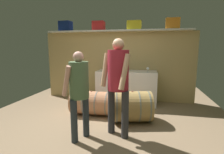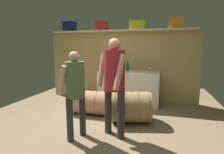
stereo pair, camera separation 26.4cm
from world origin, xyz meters
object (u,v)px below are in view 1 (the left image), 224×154
object	(u,v)px
toolcase_orange	(173,24)
wine_barrel_far	(132,106)
work_cabinet	(127,87)
wine_bottle_green	(125,66)
wine_glass	(148,69)
toolcase_navy	(66,26)
visitor_tasting	(118,78)
wine_barrel_near	(91,103)
toolcase_yellow	(134,25)
winemaker_pouring	(79,87)
wine_bottle_clear	(105,66)
toolcase_red	(99,26)

from	to	relation	value
toolcase_orange	wine_barrel_far	size ratio (longest dim) A/B	0.39
work_cabinet	wine_bottle_green	bearing A→B (deg)	127.80
work_cabinet	wine_glass	world-z (taller)	wine_glass
toolcase_navy	wine_barrel_far	bearing A→B (deg)	-30.27
wine_glass	visitor_tasting	size ratio (longest dim) A/B	0.08
wine_barrel_near	wine_glass	bearing A→B (deg)	33.08
wine_barrel_near	toolcase_yellow	bearing A→B (deg)	53.85
wine_glass	wine_barrel_far	xyz separation A→B (m)	(-0.30, -1.06, -0.69)
toolcase_yellow	wine_barrel_near	distance (m)	2.40
work_cabinet	winemaker_pouring	size ratio (longest dim) A/B	1.09
toolcase_yellow	toolcase_orange	distance (m)	1.00
toolcase_navy	wine_glass	distance (m)	2.72
toolcase_orange	toolcase_navy	bearing A→B (deg)	-175.93
wine_barrel_near	wine_barrel_far	distance (m)	0.99
wine_bottle_clear	wine_barrel_far	size ratio (longest dim) A/B	0.37
wine_barrel_near	winemaker_pouring	size ratio (longest dim) A/B	0.62
toolcase_navy	visitor_tasting	bearing A→B (deg)	-43.65
toolcase_orange	wine_barrel_near	distance (m)	2.93
wine_glass	winemaker_pouring	xyz separation A→B (m)	(-1.09, -1.99, -0.09)
toolcase_navy	toolcase_orange	world-z (taller)	toolcase_navy
toolcase_navy	visitor_tasting	distance (m)	3.07
work_cabinet	toolcase_orange	bearing A→B (deg)	10.85
wine_barrel_near	visitor_tasting	distance (m)	1.41
toolcase_navy	toolcase_yellow	world-z (taller)	toolcase_navy
toolcase_yellow	visitor_tasting	xyz separation A→B (m)	(-0.08, -2.10, -1.11)
wine_bottle_clear	wine_bottle_green	bearing A→B (deg)	21.20
winemaker_pouring	toolcase_orange	bearing A→B (deg)	-10.18
toolcase_yellow	wine_barrel_far	size ratio (longest dim) A/B	0.41
wine_bottle_clear	wine_bottle_green	size ratio (longest dim) A/B	1.20
toolcase_yellow	work_cabinet	world-z (taller)	toolcase_yellow
toolcase_orange	wine_bottle_clear	xyz separation A→B (m)	(-1.74, -0.36, -1.10)
toolcase_red	work_cabinet	bearing A→B (deg)	-14.79
wine_barrel_near	wine_barrel_far	bearing A→B (deg)	-13.05
wine_bottle_clear	wine_barrel_near	distance (m)	1.18
visitor_tasting	wine_bottle_green	bearing A→B (deg)	-58.01
wine_bottle_green	wine_barrel_near	bearing A→B (deg)	-121.53
wine_barrel_near	wine_barrel_far	xyz separation A→B (m)	(0.97, -0.21, 0.05)
wine_bottle_green	winemaker_pouring	distance (m)	2.26
work_cabinet	visitor_tasting	world-z (taller)	visitor_tasting
wine_glass	wine_barrel_far	distance (m)	1.30
work_cabinet	wine_bottle_clear	world-z (taller)	wine_bottle_clear
wine_glass	wine_barrel_far	bearing A→B (deg)	-105.65
toolcase_navy	wine_barrel_near	xyz separation A→B (m)	(1.16, -1.22, -1.90)
work_cabinet	wine_bottle_clear	xyz separation A→B (m)	(-0.57, -0.13, 0.61)
wine_bottle_green	wine_glass	xyz separation A→B (m)	(0.62, -0.21, -0.03)
wine_bottle_clear	wine_glass	world-z (taller)	wine_bottle_clear
toolcase_yellow	winemaker_pouring	size ratio (longest dim) A/B	0.25
toolcase_yellow	toolcase_orange	size ratio (longest dim) A/B	1.06
wine_barrel_far	winemaker_pouring	distance (m)	1.36
toolcase_orange	wine_barrel_near	size ratio (longest dim) A/B	0.38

